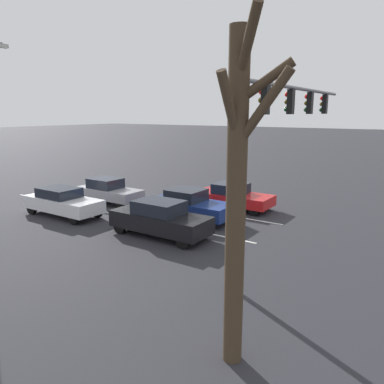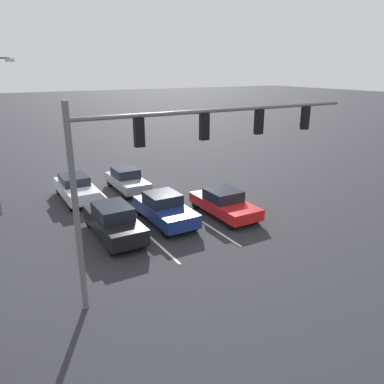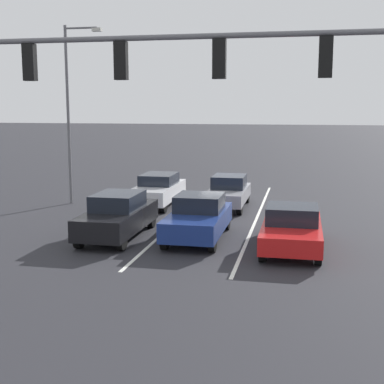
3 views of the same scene
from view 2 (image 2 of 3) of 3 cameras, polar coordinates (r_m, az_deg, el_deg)
ground_plane at (r=26.33m, az=-10.49°, el=0.60°), size 240.00×240.00×0.00m
lane_stripe_left_divider at (r=24.55m, az=-4.81°, el=-0.44°), size 0.12×17.33×0.01m
lane_stripe_center_divider at (r=23.44m, az=-11.94°, el=-1.71°), size 0.12×17.33×0.01m
car_red_leftlane_front at (r=20.99m, az=4.91°, el=-1.69°), size 1.93×4.57×1.46m
car_navy_midlane_front at (r=19.96m, az=-4.21°, el=-2.55°), size 1.88×4.47×1.59m
car_black_rightlane_front at (r=18.63m, az=-11.85°, el=-4.37°), size 1.77×4.68×1.63m
car_white_rightlane_second at (r=24.50m, az=-17.32°, el=0.64°), size 1.76×4.67×1.52m
car_gray_midlane_second at (r=25.51m, az=-9.89°, el=1.87°), size 1.71×4.33×1.52m
traffic_signal_gantry at (r=13.35m, az=-0.86°, el=7.03°), size 11.74×0.37×7.00m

